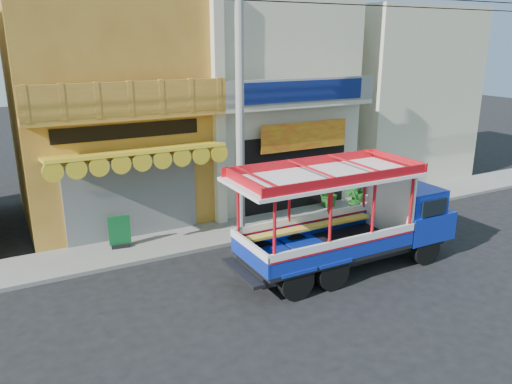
{
  "coord_description": "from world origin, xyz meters",
  "views": [
    {
      "loc": [
        -7.69,
        -10.19,
        6.18
      ],
      "look_at": [
        -0.88,
        2.5,
        1.82
      ],
      "focal_mm": 35.0,
      "sensor_mm": 36.0,
      "label": 1
    }
  ],
  "objects_px": {
    "potted_plant_c": "(358,190)",
    "utility_pole": "(244,81)",
    "potted_plant_a": "(329,192)",
    "green_sign": "(120,234)",
    "potted_plant_b": "(353,199)",
    "songthaew_truck": "(360,216)"
  },
  "relations": [
    {
      "from": "potted_plant_a",
      "to": "potted_plant_c",
      "type": "height_order",
      "value": "potted_plant_a"
    },
    {
      "from": "utility_pole",
      "to": "potted_plant_a",
      "type": "relative_size",
      "value": 25.96
    },
    {
      "from": "songthaew_truck",
      "to": "green_sign",
      "type": "xyz_separation_m",
      "value": [
        -5.77,
        4.23,
        -0.94
      ]
    },
    {
      "from": "green_sign",
      "to": "potted_plant_a",
      "type": "xyz_separation_m",
      "value": [
        7.99,
        0.23,
        0.12
      ]
    },
    {
      "from": "potted_plant_a",
      "to": "potted_plant_b",
      "type": "xyz_separation_m",
      "value": [
        0.29,
        -1.09,
        -0.02
      ]
    },
    {
      "from": "potted_plant_a",
      "to": "utility_pole",
      "type": "bearing_deg",
      "value": 155.1
    },
    {
      "from": "potted_plant_a",
      "to": "potted_plant_b",
      "type": "relative_size",
      "value": 1.03
    },
    {
      "from": "utility_pole",
      "to": "potted_plant_b",
      "type": "bearing_deg",
      "value": 1.45
    },
    {
      "from": "songthaew_truck",
      "to": "potted_plant_a",
      "type": "bearing_deg",
      "value": 63.5
    },
    {
      "from": "potted_plant_b",
      "to": "potted_plant_c",
      "type": "distance_m",
      "value": 1.41
    },
    {
      "from": "potted_plant_a",
      "to": "potted_plant_c",
      "type": "bearing_deg",
      "value": -45.68
    },
    {
      "from": "songthaew_truck",
      "to": "green_sign",
      "type": "bearing_deg",
      "value": 143.73
    },
    {
      "from": "potted_plant_c",
      "to": "utility_pole",
      "type": "bearing_deg",
      "value": -37.8
    },
    {
      "from": "songthaew_truck",
      "to": "potted_plant_b",
      "type": "relative_size",
      "value": 6.32
    },
    {
      "from": "songthaew_truck",
      "to": "potted_plant_c",
      "type": "bearing_deg",
      "value": 50.91
    },
    {
      "from": "utility_pole",
      "to": "potted_plant_c",
      "type": "distance_m",
      "value": 7.15
    },
    {
      "from": "utility_pole",
      "to": "potted_plant_b",
      "type": "height_order",
      "value": "utility_pole"
    },
    {
      "from": "utility_pole",
      "to": "green_sign",
      "type": "bearing_deg",
      "value": 165.69
    },
    {
      "from": "potted_plant_b",
      "to": "potted_plant_c",
      "type": "height_order",
      "value": "potted_plant_b"
    },
    {
      "from": "potted_plant_a",
      "to": "songthaew_truck",
      "type": "bearing_deg",
      "value": -157.41
    },
    {
      "from": "songthaew_truck",
      "to": "potted_plant_c",
      "type": "xyz_separation_m",
      "value": [
        3.54,
        4.36,
        -0.88
      ]
    },
    {
      "from": "green_sign",
      "to": "potted_plant_a",
      "type": "bearing_deg",
      "value": 1.68
    }
  ]
}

